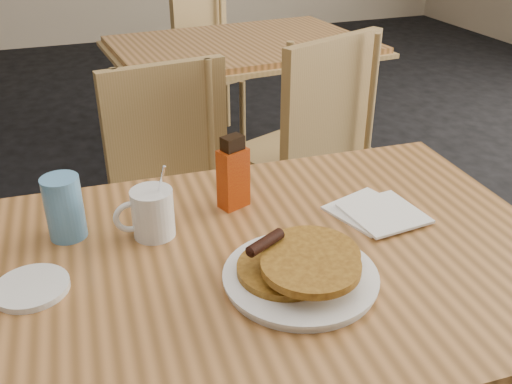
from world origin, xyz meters
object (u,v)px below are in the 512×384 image
coffee_mug (151,212)px  neighbor_table (242,51)px  chair_neighbor_near (316,139)px  main_table (261,274)px  blue_tumbler (64,208)px  chair_neighbor_far (205,54)px  chair_main_far (176,184)px  pancake_plate (301,270)px  syrup_bottle (233,175)px

coffee_mug → neighbor_table: bearing=52.7°
chair_neighbor_near → coffee_mug: bearing=-157.0°
chair_neighbor_near → main_table: bearing=-143.6°
chair_neighbor_near → blue_tumbler: (-0.88, -0.66, 0.24)m
neighbor_table → blue_tumbler: (-0.86, -1.43, 0.11)m
chair_neighbor_far → blue_tumbler: (-0.88, -2.19, 0.32)m
chair_main_far → pancake_plate: size_ratio=3.20×
coffee_mug → syrup_bottle: bearing=4.5°
chair_neighbor_far → syrup_bottle: syrup_bottle is taller
main_table → chair_main_far: (-0.01, 0.75, -0.17)m
pancake_plate → blue_tumbler: bearing=141.8°
chair_main_far → chair_neighbor_far: bearing=64.2°
pancake_plate → coffee_mug: 0.33m
blue_tumbler → chair_neighbor_near: bearing=36.6°
pancake_plate → blue_tumbler: 0.49m
chair_neighbor_far → coffee_mug: bearing=-129.4°
pancake_plate → syrup_bottle: (-0.03, 0.31, 0.05)m
main_table → pancake_plate: (0.04, -0.10, 0.07)m
neighbor_table → syrup_bottle: bearing=-109.4°
pancake_plate → chair_main_far: bearing=93.2°
chair_main_far → syrup_bottle: bearing=-95.3°
coffee_mug → syrup_bottle: syrup_bottle is taller
chair_main_far → pancake_plate: (0.05, -0.85, 0.23)m
chair_neighbor_near → chair_neighbor_far: bearing=68.0°
chair_main_far → neighbor_table: bearing=51.9°
chair_neighbor_far → chair_neighbor_near: bearing=-111.7°
neighbor_table → pancake_plate: 1.80m
main_table → coffee_mug: (-0.18, 0.15, 0.09)m
main_table → blue_tumbler: blue_tumbler is taller
coffee_mug → blue_tumbler: coffee_mug is taller
syrup_bottle → blue_tumbler: size_ratio=1.26×
neighbor_table → syrup_bottle: 1.52m
chair_neighbor_near → neighbor_table: bearing=69.6°
chair_neighbor_near → chair_main_far: bearing=169.4°
coffee_mug → syrup_bottle: size_ratio=0.96×
coffee_mug → chair_neighbor_far: bearing=60.1°
chair_main_far → chair_neighbor_near: 0.55m
pancake_plate → blue_tumbler: size_ratio=2.13×
main_table → blue_tumbler: (-0.35, 0.21, 0.11)m
chair_neighbor_far → chair_neighbor_near: chair_neighbor_near is taller
neighbor_table → blue_tumbler: 1.67m
chair_neighbor_near → coffee_mug: 1.04m
blue_tumbler → chair_neighbor_far: bearing=68.0°
chair_neighbor_far → pancake_plate: size_ratio=2.96×
chair_neighbor_far → syrup_bottle: size_ratio=4.97×
chair_neighbor_near → syrup_bottle: size_ratio=5.70×
pancake_plate → blue_tumbler: blue_tumbler is taller
chair_main_far → pancake_plate: chair_main_far is taller
chair_neighbor_near → syrup_bottle: 0.87m
main_table → coffee_mug: bearing=140.3°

